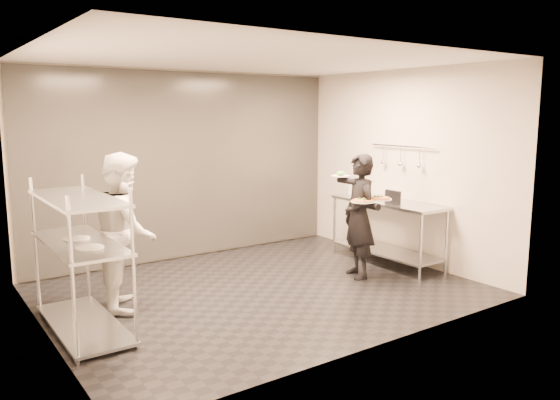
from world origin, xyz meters
TOP-DOWN VIEW (x-y plane):
  - room_shell at (0.00, 1.18)m, footprint 5.00×4.00m
  - pass_rack at (-2.15, -0.00)m, footprint 0.60×1.60m
  - prep_counter at (2.18, 0.00)m, footprint 0.60×1.80m
  - utensil_rail at (2.43, -0.00)m, footprint 0.07×1.20m
  - waiter at (1.38, -0.26)m, footprint 0.55×0.69m
  - chef at (-1.55, 0.41)m, footprint 0.90×1.02m
  - pizza_plate_near at (1.27, -0.44)m, footprint 0.31×0.31m
  - pizza_plate_far at (1.57, -0.45)m, footprint 0.30×0.30m
  - salad_plate at (1.29, 0.02)m, footprint 0.26×0.26m
  - pos_monitor at (2.06, -0.21)m, footprint 0.06×0.26m
  - bottle_green at (2.18, 0.80)m, footprint 0.07×0.07m
  - bottle_clear at (2.25, 0.80)m, footprint 0.05×0.05m
  - bottle_dark at (2.23, 0.80)m, footprint 0.06×0.06m

SIDE VIEW (x-z plane):
  - prep_counter at x=2.18m, z-range 0.17..1.09m
  - pass_rack at x=-2.15m, z-range 0.02..1.52m
  - waiter at x=1.38m, z-range 0.00..1.65m
  - chef at x=-1.55m, z-range 0.00..1.75m
  - bottle_clear at x=2.25m, z-range 0.92..1.10m
  - pos_monitor at x=2.06m, z-range 0.92..1.11m
  - bottle_dark at x=2.23m, z-range 0.92..1.12m
  - bottle_green at x=2.18m, z-range 0.92..1.17m
  - pizza_plate_near at x=1.27m, z-range 1.04..1.09m
  - pizza_plate_far at x=1.57m, z-range 1.04..1.10m
  - salad_plate at x=1.29m, z-range 1.32..1.40m
  - room_shell at x=0.00m, z-range 0.00..2.80m
  - utensil_rail at x=2.43m, z-range 1.39..1.70m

